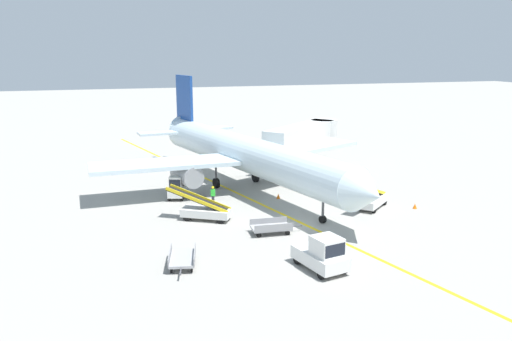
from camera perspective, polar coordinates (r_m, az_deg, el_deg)
The scene contains 15 objects.
ground_plane at distance 40.06m, azimuth 4.80°, elevation -5.78°, with size 300.00×300.00×0.00m, color #9E9B93.
taxi_line_yellow at distance 44.17m, azimuth 1.07°, elevation -3.93°, with size 0.30×80.00×0.01m, color yellow.
airliner at distance 49.16m, azimuth -1.37°, elevation 1.92°, with size 27.91×34.92×10.10m.
jet_bridge at distance 58.88m, azimuth 5.53°, elevation 3.83°, with size 11.43×10.08×4.85m.
pushback_tug at distance 31.78m, azimuth 7.24°, elevation -9.04°, with size 2.60×3.91×2.20m.
baggage_tug_near_wing at distance 46.70m, azimuth -8.68°, elevation -1.96°, with size 1.96×2.68×2.10m.
belt_loader_forward_hold at distance 44.56m, azimuth 12.53°, elevation -3.06°, with size 4.60×4.22×2.59m.
belt_loader_aft_hold at distance 40.74m, azimuth -5.62°, elevation -4.32°, with size 4.95×3.61×2.59m.
baggage_cart_loaded at distance 32.65m, azimuth -8.04°, elevation -9.45°, with size 2.13×3.84×0.94m.
baggage_cart_empty_trailing at distance 37.67m, azimuth 1.68°, elevation -6.22°, with size 3.80×1.74×0.94m.
ground_crew_marshaller at distance 44.30m, azimuth -4.72°, elevation -2.70°, with size 0.36×0.24×1.70m.
safety_cone_nose_left at distance 46.46m, azimuth 2.45°, elevation -2.80°, with size 0.36×0.36×0.44m, color orange.
safety_cone_nose_right at distance 45.47m, azimuth 16.95°, elevation -3.73°, with size 0.36×0.36×0.44m, color orange.
safety_cone_wingtip_left at distance 50.94m, azimuth 4.72°, elevation -1.42°, with size 0.36×0.36×0.44m, color orange.
safety_cone_wingtip_right at distance 51.87m, azimuth -7.24°, elevation -1.22°, with size 0.36×0.36×0.44m, color orange.
Camera 1 is at (-14.40, -35.10, 12.86)m, focal length 36.67 mm.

